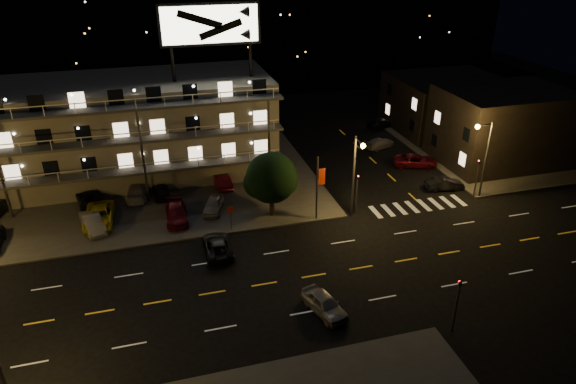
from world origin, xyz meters
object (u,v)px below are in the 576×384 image
object	(u,v)px
lot_car_7	(137,191)
side_car_0	(445,184)
lot_car_2	(99,216)
lot_car_4	(214,204)
road_car_west	(217,246)
road_car_east	(324,304)
tree	(271,179)

from	to	relation	value
lot_car_7	side_car_0	distance (m)	31.67
lot_car_2	lot_car_7	bearing A→B (deg)	55.91
lot_car_2	lot_car_4	world-z (taller)	lot_car_2
lot_car_2	side_car_0	size ratio (longest dim) A/B	1.39
road_car_west	lot_car_2	bearing A→B (deg)	-37.15
lot_car_2	road_car_east	world-z (taller)	lot_car_2
lot_car_7	road_car_west	size ratio (longest dim) A/B	1.03
side_car_0	road_car_east	size ratio (longest dim) A/B	0.97
tree	lot_car_7	distance (m)	14.41
road_car_west	lot_car_7	bearing A→B (deg)	-62.23
road_car_east	lot_car_2	bearing A→B (deg)	116.51
road_car_east	road_car_west	world-z (taller)	road_car_east
road_car_east	lot_car_4	bearing A→B (deg)	91.47
tree	lot_car_2	size ratio (longest dim) A/B	1.13
side_car_0	road_car_west	bearing A→B (deg)	109.91
lot_car_2	side_car_0	distance (m)	34.48
lot_car_4	road_car_west	distance (m)	7.20
road_car_west	tree	bearing A→B (deg)	-139.96
lot_car_4	side_car_0	xyz separation A→B (m)	(23.99, -1.72, -0.15)
lot_car_7	road_car_west	distance (m)	13.58
tree	lot_car_7	size ratio (longest dim) A/B	1.26
side_car_0	tree	bearing A→B (deg)	99.19
lot_car_7	side_car_0	bearing A→B (deg)	173.54
lot_car_4	road_car_east	distance (m)	17.63
lot_car_7	lot_car_2	bearing A→B (deg)	58.71
tree	road_car_east	bearing A→B (deg)	-89.17
lot_car_2	lot_car_4	bearing A→B (deg)	1.19
tree	lot_car_7	bearing A→B (deg)	149.42
road_car_west	lot_car_4	bearing A→B (deg)	-95.44
lot_car_7	road_car_west	bearing A→B (deg)	123.02
lot_car_2	side_car_0	xyz separation A→B (m)	(34.42, -2.02, -0.26)
tree	road_car_west	xyz separation A→B (m)	(-5.89, -4.88, -3.19)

